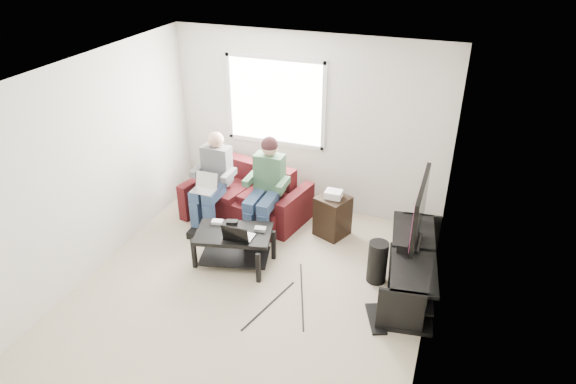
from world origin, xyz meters
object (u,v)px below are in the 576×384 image
Objects in this scene: sofa at (248,199)px; tv_stand at (411,270)px; subwoofer at (377,262)px; end_table at (333,215)px; tv at (420,210)px; coffee_table at (234,240)px.

sofa reaches higher than tv_stand.
end_table is (-0.78, 0.81, 0.03)m from subwoofer.
tv is 1.61× the size of end_table.
end_table is (0.99, 1.07, -0.04)m from coffee_table.
coffee_table is 1.46m from end_table.
tv is at bearing -30.66° from end_table.
sofa is 2.24m from subwoofer.
subwoofer is (1.77, 0.26, -0.07)m from coffee_table.
coffee_table is at bearing -132.56° from end_table.
end_table is (-1.18, 0.80, 0.06)m from tv_stand.
tv_stand reaches higher than subwoofer.
end_table reaches higher than tv_stand.
subwoofer is at bearing -46.03° from end_table.
tv reaches higher than coffee_table.
sofa reaches higher than coffee_table.
tv_stand is at bearing -18.69° from sofa.
end_table is at bearing 149.34° from tv.
tv_stand is at bearing 7.21° from coffee_table.
tv_stand reaches higher than coffee_table.
tv is 1.54m from end_table.
subwoofer is at bearing 8.40° from coffee_table.
subwoofer is at bearing -178.13° from tv_stand.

